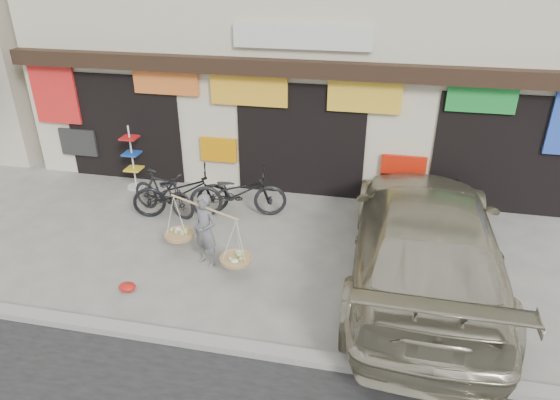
% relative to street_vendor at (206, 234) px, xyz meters
% --- Properties ---
extents(ground, '(70.00, 70.00, 0.00)m').
position_rel_street_vendor_xyz_m(ground, '(1.18, -0.10, -0.66)').
color(ground, gray).
rests_on(ground, ground).
extents(kerb, '(70.00, 0.25, 0.12)m').
position_rel_street_vendor_xyz_m(kerb, '(1.18, -2.10, -0.60)').
color(kerb, gray).
rests_on(kerb, ground).
extents(shophouse_block, '(14.00, 6.32, 7.00)m').
position_rel_street_vendor_xyz_m(shophouse_block, '(1.18, 6.32, 2.79)').
color(shophouse_block, beige).
rests_on(shophouse_block, ground).
extents(street_vendor, '(1.88, 1.15, 1.45)m').
position_rel_street_vendor_xyz_m(street_vendor, '(0.00, 0.00, 0.00)').
color(street_vendor, slate).
rests_on(street_vendor, ground).
extents(bike_0, '(2.23, 1.43, 1.11)m').
position_rel_street_vendor_xyz_m(bike_0, '(-1.21, 1.76, -0.10)').
color(bike_0, black).
rests_on(bike_0, ground).
extents(bike_1, '(1.78, 1.00, 1.03)m').
position_rel_street_vendor_xyz_m(bike_1, '(-1.61, 1.71, -0.14)').
color(bike_1, black).
rests_on(bike_1, ground).
extents(bike_2, '(2.26, 1.23, 1.13)m').
position_rel_street_vendor_xyz_m(bike_2, '(0.04, 1.98, -0.09)').
color(bike_2, black).
rests_on(bike_2, ground).
extents(suv, '(2.58, 6.20, 1.79)m').
position_rel_street_vendor_xyz_m(suv, '(3.92, 0.26, 0.24)').
color(suv, '#A7A187').
rests_on(suv, ground).
extents(display_rack, '(0.45, 0.45, 1.62)m').
position_rel_street_vendor_xyz_m(display_rack, '(-2.89, 2.86, -0.01)').
color(display_rack, silver).
rests_on(display_rack, ground).
extents(red_bag, '(0.31, 0.25, 0.14)m').
position_rel_street_vendor_xyz_m(red_bag, '(-1.10, -1.09, -0.59)').
color(red_bag, red).
rests_on(red_bag, ground).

